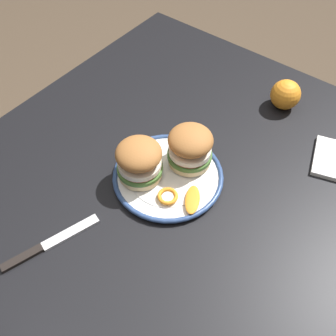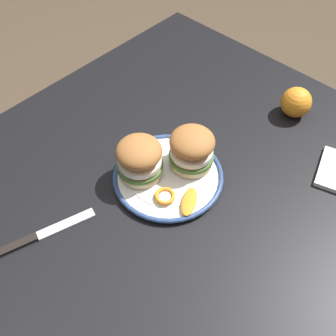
{
  "view_description": "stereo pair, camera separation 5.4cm",
  "coord_description": "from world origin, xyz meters",
  "px_view_note": "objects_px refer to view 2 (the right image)",
  "views": [
    {
      "loc": [
        0.42,
        0.33,
        1.49
      ],
      "look_at": [
        -0.03,
        -0.02,
        0.78
      ],
      "focal_mm": 41.74,
      "sensor_mm": 36.0,
      "label": 1
    },
    {
      "loc": [
        0.38,
        0.38,
        1.49
      ],
      "look_at": [
        -0.03,
        -0.02,
        0.78
      ],
      "focal_mm": 41.74,
      "sensor_mm": 36.0,
      "label": 2
    }
  ],
  "objects_px": {
    "dinner_plate": "(168,176)",
    "whole_orange": "(296,102)",
    "sandwich_half_right": "(191,148)",
    "sandwich_half_left": "(139,158)",
    "table_knife": "(39,236)",
    "dining_table": "(164,211)"
  },
  "relations": [
    {
      "from": "dining_table",
      "to": "sandwich_half_left",
      "type": "distance_m",
      "value": 0.18
    },
    {
      "from": "dining_table",
      "to": "whole_orange",
      "type": "distance_m",
      "value": 0.46
    },
    {
      "from": "dining_table",
      "to": "sandwich_half_right",
      "type": "relative_size",
      "value": 9.2
    },
    {
      "from": "sandwich_half_right",
      "to": "table_knife",
      "type": "bearing_deg",
      "value": -16.15
    },
    {
      "from": "sandwich_half_left",
      "to": "sandwich_half_right",
      "type": "height_order",
      "value": "same"
    },
    {
      "from": "dinner_plate",
      "to": "whole_orange",
      "type": "relative_size",
      "value": 3.23
    },
    {
      "from": "dining_table",
      "to": "table_knife",
      "type": "xyz_separation_m",
      "value": [
        0.27,
        -0.11,
        0.1
      ]
    },
    {
      "from": "sandwich_half_right",
      "to": "whole_orange",
      "type": "xyz_separation_m",
      "value": [
        -0.34,
        0.08,
        -0.03
      ]
    },
    {
      "from": "dinner_plate",
      "to": "sandwich_half_left",
      "type": "xyz_separation_m",
      "value": [
        0.04,
        -0.05,
        0.06
      ]
    },
    {
      "from": "dining_table",
      "to": "table_knife",
      "type": "relative_size",
      "value": 5.69
    },
    {
      "from": "dinner_plate",
      "to": "sandwich_half_right",
      "type": "xyz_separation_m",
      "value": [
        -0.06,
        0.01,
        0.06
      ]
    },
    {
      "from": "dining_table",
      "to": "sandwich_half_right",
      "type": "bearing_deg",
      "value": -178.18
    },
    {
      "from": "dinner_plate",
      "to": "whole_orange",
      "type": "height_order",
      "value": "whole_orange"
    },
    {
      "from": "sandwich_half_left",
      "to": "table_knife",
      "type": "relative_size",
      "value": 0.68
    },
    {
      "from": "dinner_plate",
      "to": "sandwich_half_right",
      "type": "height_order",
      "value": "sandwich_half_right"
    },
    {
      "from": "sandwich_half_right",
      "to": "whole_orange",
      "type": "height_order",
      "value": "sandwich_half_right"
    },
    {
      "from": "dining_table",
      "to": "sandwich_half_right",
      "type": "height_order",
      "value": "sandwich_half_right"
    },
    {
      "from": "table_knife",
      "to": "sandwich_half_right",
      "type": "bearing_deg",
      "value": 163.85
    },
    {
      "from": "sandwich_half_left",
      "to": "whole_orange",
      "type": "distance_m",
      "value": 0.47
    },
    {
      "from": "whole_orange",
      "to": "sandwich_half_left",
      "type": "bearing_deg",
      "value": -18.65
    },
    {
      "from": "sandwich_half_left",
      "to": "dinner_plate",
      "type": "bearing_deg",
      "value": 127.97
    },
    {
      "from": "dinner_plate",
      "to": "sandwich_half_right",
      "type": "relative_size",
      "value": 2.0
    }
  ]
}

